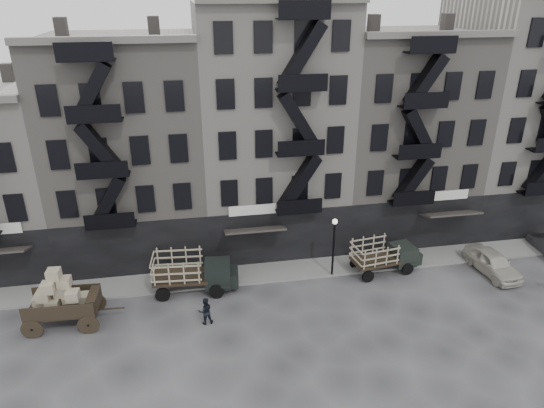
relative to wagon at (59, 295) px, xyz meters
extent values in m
plane|color=#38383A|center=(13.71, -0.45, -2.02)|extent=(140.00, 140.00, 0.00)
cube|color=slate|center=(13.71, 3.30, -1.95)|extent=(55.00, 2.50, 0.15)
cube|color=gray|center=(3.71, 9.55, 5.48)|extent=(10.00, 10.00, 15.00)
cube|color=black|center=(3.71, 4.60, -0.02)|extent=(10.00, 0.35, 4.00)
cube|color=#595651|center=(3.71, 4.40, 13.18)|extent=(10.00, 0.50, 0.40)
cube|color=#4C4744|center=(0.71, 9.55, 13.58)|extent=(0.70, 0.70, 1.20)
cube|color=#4C4744|center=(6.21, 9.55, 13.58)|extent=(0.70, 0.70, 1.20)
cube|color=#B0ABA2|center=(13.71, 9.55, 6.48)|extent=(10.00, 10.00, 17.00)
cube|color=black|center=(13.71, 4.60, -0.02)|extent=(10.00, 0.35, 4.00)
cube|color=gray|center=(23.71, 9.55, 5.48)|extent=(10.00, 10.00, 15.00)
cube|color=black|center=(23.71, 4.60, -0.02)|extent=(10.00, 0.35, 4.00)
cube|color=#595651|center=(23.71, 4.40, 13.18)|extent=(10.00, 0.50, 0.40)
cube|color=#4C4744|center=(20.71, 9.55, 13.58)|extent=(0.70, 0.70, 1.20)
cube|color=#4C4744|center=(26.21, 9.55, 13.58)|extent=(0.70, 0.70, 1.20)
cube|color=#B0ABA2|center=(33.71, 9.55, 6.98)|extent=(10.00, 10.00, 18.00)
cube|color=black|center=(33.71, 4.60, -0.02)|extent=(10.00, 0.35, 4.00)
cylinder|color=black|center=(16.71, 2.15, -0.02)|extent=(0.14, 0.14, 4.00)
sphere|color=silver|center=(16.71, 2.15, 2.08)|extent=(0.36, 0.36, 0.36)
cube|color=black|center=(0.12, 0.01, -0.95)|extent=(3.97, 2.24, 0.21)
cylinder|color=black|center=(-1.44, -0.99, -1.43)|extent=(1.19, 0.17, 1.18)
cylinder|color=black|center=(-1.33, 1.16, -1.43)|extent=(1.19, 0.17, 1.18)
cylinder|color=black|center=(1.57, -1.14, -1.43)|extent=(1.19, 0.17, 1.18)
cylinder|color=black|center=(1.68, 1.00, -1.43)|extent=(1.19, 0.17, 1.18)
cube|color=black|center=(1.84, -0.08, -0.52)|extent=(0.63, 1.74, 0.86)
cube|color=black|center=(6.75, 2.20, -0.97)|extent=(3.56, 2.28, 0.18)
cube|color=black|center=(9.05, 2.01, -0.87)|extent=(1.75, 1.93, 1.50)
cube|color=black|center=(9.95, 1.94, -1.17)|extent=(0.92, 1.57, 0.90)
cylinder|color=black|center=(8.86, 1.02, -1.57)|extent=(0.92, 0.30, 0.90)
cylinder|color=black|center=(9.03, 3.02, -1.57)|extent=(0.92, 0.30, 0.90)
cylinder|color=black|center=(5.56, 1.30, -1.57)|extent=(0.92, 0.30, 0.90)
cylinder|color=black|center=(5.73, 3.29, -1.57)|extent=(0.92, 0.30, 0.90)
cube|color=black|center=(19.71, 2.08, -1.07)|extent=(3.29, 2.21, 0.16)
cube|color=black|center=(21.77, 2.36, -0.98)|extent=(1.65, 1.81, 1.36)
cube|color=black|center=(22.58, 2.47, -1.26)|extent=(0.90, 1.44, 0.81)
cylinder|color=black|center=(21.80, 1.45, -1.62)|extent=(0.83, 0.31, 0.81)
cylinder|color=black|center=(21.56, 3.24, -1.62)|extent=(0.83, 0.31, 0.81)
cylinder|color=black|center=(18.84, 1.05, -1.62)|extent=(0.83, 0.31, 0.81)
cylinder|color=black|center=(18.60, 2.84, -1.62)|extent=(0.83, 0.31, 0.81)
imported|color=#B4AEA1|center=(27.54, 0.64, -1.25)|extent=(2.25, 4.71, 1.55)
imported|color=black|center=(8.07, -1.37, -1.19)|extent=(0.88, 0.73, 1.68)
camera|label=1|loc=(7.74, -24.56, 15.76)|focal=32.00mm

